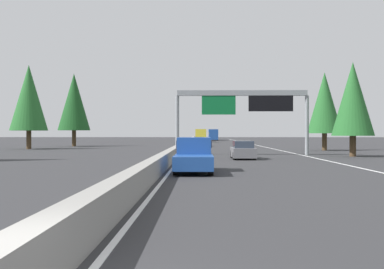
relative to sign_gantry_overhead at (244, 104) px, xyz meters
name	(u,v)px	position (x,y,z in m)	size (l,w,h in m)	color
ground_plane	(187,148)	(21.39, 6.04, -4.90)	(320.00, 320.00, 0.00)	#2D2D30
median_barrier	(188,142)	(41.39, 6.34, -4.45)	(180.00, 0.56, 0.90)	gray
shoulder_stripe_right	(259,146)	(31.39, -5.48, -4.89)	(160.00, 0.16, 0.01)	silver
shoulder_stripe_median	(190,146)	(31.39, 5.79, -4.89)	(160.00, 0.16, 0.01)	silver
sign_gantry_overhead	(244,104)	(0.00, 0.00, 0.00)	(0.50, 12.68, 6.15)	gray
pickup_distant_a	(194,155)	(-18.68, 4.48, -3.98)	(5.60, 2.00, 1.86)	#1E4793
sedan_mid_right	(243,150)	(-6.35, 0.68, -4.22)	(4.40, 1.80, 1.47)	slate
sedan_near_center	(200,142)	(27.81, 4.26, -4.22)	(4.40, 1.80, 1.47)	maroon
bus_distant_b	(213,134)	(86.87, 0.54, -3.18)	(11.50, 2.55, 3.10)	#1E4793
box_truck_near_right	(201,135)	(62.01, 4.05, -3.29)	(8.50, 2.40, 2.95)	gold
conifer_right_near	(353,99)	(-2.42, -9.50, 0.24)	(3.72, 3.72, 8.46)	#4C3823
conifer_right_mid	(325,103)	(11.75, -10.79, 0.80)	(4.13, 4.13, 9.39)	#4C3823
conifer_left_near	(29,98)	(15.80, 26.52, 1.79)	(4.85, 4.85, 11.01)	#4C3823
conifer_left_mid	(74,102)	(28.14, 24.01, 2.06)	(5.04, 5.04, 11.45)	#4C3823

